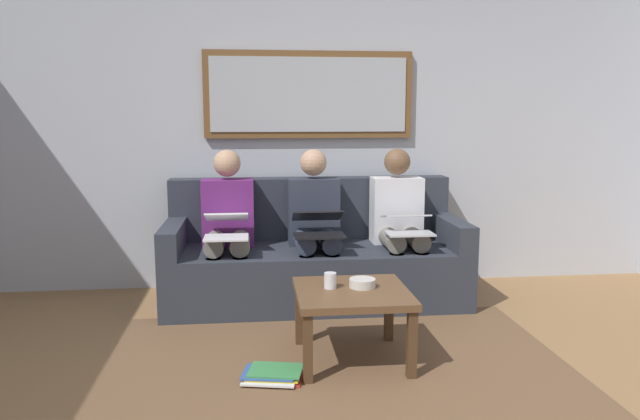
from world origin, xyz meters
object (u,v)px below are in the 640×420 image
(person_right, at_px, (228,223))
(couch, at_px, (314,258))
(person_left, at_px, (399,220))
(laptop_silver, at_px, (408,224))
(person_middle, at_px, (315,222))
(framed_mirror, at_px, (309,95))
(coffee_table, at_px, (352,300))
(magazine_stack, at_px, (273,375))
(laptop_white, at_px, (227,226))
(laptop_black, at_px, (318,224))
(cup, at_px, (330,281))
(bowl, at_px, (362,283))

(person_right, bearing_deg, couch, -173.87)
(person_left, xyz_separation_m, laptop_silver, (0.00, 0.25, 0.02))
(person_middle, bearing_deg, framed_mirror, -90.00)
(couch, relative_size, coffee_table, 3.46)
(laptop_silver, distance_m, person_middle, 0.69)
(laptop_silver, xyz_separation_m, magazine_stack, (1.00, 1.12, -0.60))
(couch, height_order, laptop_white, couch)
(laptop_silver, xyz_separation_m, person_right, (1.28, -0.25, -0.02))
(person_middle, distance_m, laptop_white, 0.68)
(person_middle, bearing_deg, laptop_black, 90.00)
(cup, xyz_separation_m, laptop_silver, (-0.66, -0.85, 0.16))
(framed_mirror, distance_m, person_left, 1.23)
(cup, bearing_deg, laptop_black, -91.63)
(laptop_white, bearing_deg, cup, 125.22)
(couch, xyz_separation_m, person_middle, (0.00, 0.07, 0.30))
(coffee_table, bearing_deg, person_right, -57.41)
(bowl, bearing_deg, coffee_table, 34.47)
(laptop_white, bearing_deg, coffee_table, 128.69)
(coffee_table, height_order, laptop_silver, laptop_silver)
(framed_mirror, distance_m, cup, 1.90)
(couch, relative_size, magazine_stack, 6.34)
(framed_mirror, xyz_separation_m, person_middle, (0.00, 0.46, -0.94))
(laptop_white, distance_m, magazine_stack, 1.32)
(person_middle, distance_m, person_right, 0.64)
(coffee_table, bearing_deg, laptop_black, -84.13)
(person_right, relative_size, magazine_stack, 3.28)
(person_left, distance_m, magazine_stack, 1.80)
(person_left, bearing_deg, laptop_silver, 90.00)
(person_middle, xyz_separation_m, laptop_white, (0.64, 0.23, 0.02))
(bowl, height_order, person_right, person_right)
(magazine_stack, bearing_deg, framed_mirror, -101.27)
(person_right, distance_m, laptop_white, 0.23)
(laptop_white, bearing_deg, bowl, 132.58)
(laptop_silver, bearing_deg, cup, 51.98)
(bowl, relative_size, magazine_stack, 0.44)
(person_middle, relative_size, laptop_black, 2.96)
(coffee_table, bearing_deg, bowl, -145.53)
(framed_mirror, bearing_deg, coffee_table, 93.37)
(laptop_black, distance_m, laptop_white, 0.64)
(coffee_table, bearing_deg, person_middle, -85.30)
(couch, height_order, person_middle, person_middle)
(cup, xyz_separation_m, laptop_black, (-0.02, -0.87, 0.17))
(laptop_silver, bearing_deg, framed_mirror, -47.95)
(couch, bearing_deg, laptop_black, 90.00)
(laptop_black, bearing_deg, person_left, -160.29)
(framed_mirror, height_order, bowl, framed_mirror)
(couch, distance_m, magazine_stack, 1.51)
(magazine_stack, bearing_deg, person_left, -126.22)
(laptop_black, bearing_deg, person_right, -19.71)
(coffee_table, xyz_separation_m, person_right, (0.73, -1.15, 0.25))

